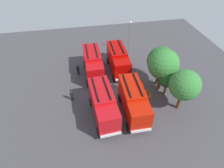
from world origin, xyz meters
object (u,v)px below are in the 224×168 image
(tree_0, at_px, (161,61))
(tree_2, at_px, (168,77))
(fire_truck_3, at_px, (134,100))
(traffic_cone_2, at_px, (147,90))
(tree_1, at_px, (163,64))
(firefighter_2, at_px, (72,95))
(lamppost, at_px, (130,34))
(fire_truck_2, at_px, (118,59))
(tree_3, at_px, (185,85))
(fire_truck_1, at_px, (103,104))
(firefighter_1, at_px, (130,66))
(firefighter_0, at_px, (78,70))
(traffic_cone_0, at_px, (142,83))
(fire_truck_0, at_px, (93,63))
(traffic_cone_1, at_px, (150,94))

(tree_0, height_order, tree_2, tree_0)
(fire_truck_3, bearing_deg, traffic_cone_2, 137.67)
(tree_1, bearing_deg, traffic_cone_2, -79.23)
(firefighter_2, distance_m, lamppost, 15.76)
(fire_truck_2, height_order, tree_3, tree_3)
(fire_truck_1, distance_m, fire_truck_2, 9.92)
(tree_0, bearing_deg, tree_2, 5.86)
(fire_truck_2, distance_m, tree_1, 7.78)
(firefighter_2, xyz_separation_m, traffic_cone_2, (0.44, 10.67, -0.58))
(tree_0, relative_size, tree_2, 1.33)
(fire_truck_1, bearing_deg, tree_0, 113.96)
(tree_1, xyz_separation_m, lamppost, (-11.06, -1.56, -0.87))
(fire_truck_2, height_order, firefighter_1, fire_truck_2)
(fire_truck_3, relative_size, firefighter_2, 4.45)
(tree_3, bearing_deg, firefighter_0, -127.89)
(traffic_cone_2, height_order, lamppost, lamppost)
(fire_truck_2, distance_m, fire_truck_3, 9.26)
(tree_0, xyz_separation_m, lamppost, (-9.92, -1.74, -0.62))
(fire_truck_3, height_order, firefighter_0, fire_truck_3)
(fire_truck_2, distance_m, firefighter_0, 6.58)
(fire_truck_2, distance_m, traffic_cone_0, 5.51)
(fire_truck_3, distance_m, firefighter_0, 11.34)
(fire_truck_2, xyz_separation_m, tree_3, (9.67, 6.00, 1.81))
(tree_2, height_order, tree_3, tree_3)
(tree_3, bearing_deg, firefighter_2, -106.73)
(tree_2, bearing_deg, fire_truck_2, -142.11)
(firefighter_1, distance_m, traffic_cone_2, 5.58)
(firefighter_1, bearing_deg, firefighter_0, 146.46)
(firefighter_0, height_order, firefighter_1, firefighter_1)
(traffic_cone_2, bearing_deg, fire_truck_1, -65.26)
(fire_truck_1, relative_size, fire_truck_3, 1.01)
(fire_truck_2, bearing_deg, traffic_cone_2, 26.27)
(fire_truck_1, bearing_deg, fire_truck_2, 153.65)
(fire_truck_2, xyz_separation_m, lamppost, (-5.42, 3.33, 1.35))
(fire_truck_0, distance_m, firefighter_1, 6.07)
(fire_truck_2, height_order, fire_truck_3, same)
(tree_0, bearing_deg, traffic_cone_0, -92.90)
(firefighter_2, distance_m, traffic_cone_1, 10.91)
(tree_1, height_order, traffic_cone_1, tree_1)
(fire_truck_2, bearing_deg, tree_3, 31.56)
(firefighter_0, height_order, firefighter_2, firefighter_0)
(traffic_cone_1, bearing_deg, fire_truck_3, -53.89)
(tree_3, relative_size, lamppost, 1.00)
(lamppost, bearing_deg, tree_0, 9.96)
(firefighter_2, bearing_deg, traffic_cone_0, 99.19)
(firefighter_0, relative_size, tree_3, 0.30)
(firefighter_1, height_order, traffic_cone_0, firefighter_1)
(fire_truck_3, xyz_separation_m, tree_2, (-2.44, 5.40, 0.96))
(firefighter_2, xyz_separation_m, lamppost, (-10.98, 11.00, 2.60))
(traffic_cone_0, height_order, traffic_cone_2, traffic_cone_0)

